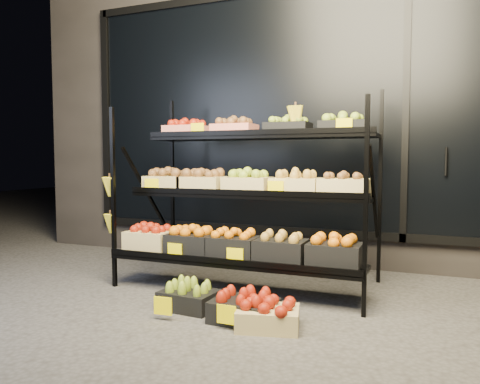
% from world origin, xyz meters
% --- Properties ---
extents(ground, '(24.00, 24.00, 0.00)m').
position_xyz_m(ground, '(0.00, 0.00, 0.00)').
color(ground, '#514F4C').
rests_on(ground, ground).
extents(building, '(6.00, 2.08, 3.50)m').
position_xyz_m(building, '(0.00, 2.59, 1.75)').
color(building, '#2D2826').
rests_on(building, ground).
extents(display_rack, '(2.18, 1.02, 1.66)m').
position_xyz_m(display_rack, '(-0.01, 0.60, 0.79)').
color(display_rack, black).
rests_on(display_rack, ground).
extents(tag_floor_a, '(0.13, 0.01, 0.12)m').
position_xyz_m(tag_floor_a, '(-0.20, -0.40, 0.06)').
color(tag_floor_a, '#FFE900').
rests_on(tag_floor_a, ground).
extents(tag_floor_b, '(0.13, 0.01, 0.12)m').
position_xyz_m(tag_floor_b, '(0.26, -0.40, 0.06)').
color(tag_floor_b, '#FFE900').
rests_on(tag_floor_b, ground).
extents(floor_crate_midleft, '(0.41, 0.32, 0.20)m').
position_xyz_m(floor_crate_midleft, '(-0.16, -0.12, 0.09)').
color(floor_crate_midleft, black).
rests_on(floor_crate_midleft, ground).
extents(floor_crate_midright, '(0.44, 0.37, 0.20)m').
position_xyz_m(floor_crate_midright, '(0.49, -0.28, 0.09)').
color(floor_crate_midright, '#D0BB78').
rests_on(floor_crate_midright, ground).
extents(floor_crate_right, '(0.43, 0.32, 0.21)m').
position_xyz_m(floor_crate_right, '(0.30, -0.21, 0.10)').
color(floor_crate_right, black).
rests_on(floor_crate_right, ground).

